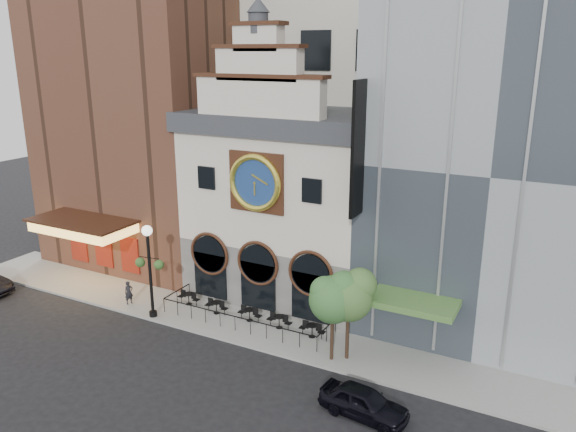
{
  "coord_description": "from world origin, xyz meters",
  "views": [
    {
      "loc": [
        16.59,
        -23.74,
        16.03
      ],
      "look_at": [
        1.0,
        6.0,
        6.07
      ],
      "focal_mm": 35.0,
      "sensor_mm": 36.0,
      "label": 1
    }
  ],
  "objects_px": {
    "tree_left": "(334,296)",
    "tree_right": "(350,293)",
    "bistro_0": "(189,298)",
    "bistro_1": "(216,306)",
    "bistro_4": "(312,330)",
    "lamppost": "(149,261)",
    "bistro_2": "(250,314)",
    "car_right": "(364,402)",
    "bistro_3": "(279,321)",
    "pedestrian": "(129,293)"
  },
  "relations": [
    {
      "from": "pedestrian",
      "to": "tree_left",
      "type": "distance_m",
      "value": 14.71
    },
    {
      "from": "bistro_3",
      "to": "lamppost",
      "type": "xyz_separation_m",
      "value": [
        -7.68,
        -2.27,
        3.19
      ]
    },
    {
      "from": "bistro_1",
      "to": "car_right",
      "type": "distance_m",
      "value": 12.84
    },
    {
      "from": "lamppost",
      "to": "bistro_4",
      "type": "bearing_deg",
      "value": 2.77
    },
    {
      "from": "car_right",
      "to": "tree_left",
      "type": "relative_size",
      "value": 0.83
    },
    {
      "from": "tree_right",
      "to": "bistro_0",
      "type": "bearing_deg",
      "value": 173.29
    },
    {
      "from": "bistro_1",
      "to": "pedestrian",
      "type": "height_order",
      "value": "pedestrian"
    },
    {
      "from": "bistro_3",
      "to": "tree_left",
      "type": "bearing_deg",
      "value": -22.56
    },
    {
      "from": "bistro_3",
      "to": "car_right",
      "type": "bearing_deg",
      "value": -36.41
    },
    {
      "from": "lamppost",
      "to": "tree_right",
      "type": "distance_m",
      "value": 12.59
    },
    {
      "from": "bistro_3",
      "to": "car_right",
      "type": "distance_m",
      "value": 9.07
    },
    {
      "from": "bistro_3",
      "to": "bistro_0",
      "type": "bearing_deg",
      "value": 179.1
    },
    {
      "from": "bistro_1",
      "to": "car_right",
      "type": "xyz_separation_m",
      "value": [
        11.71,
        -5.26,
        0.09
      ]
    },
    {
      "from": "bistro_4",
      "to": "tree_left",
      "type": "distance_m",
      "value": 4.13
    },
    {
      "from": "tree_left",
      "to": "tree_right",
      "type": "height_order",
      "value": "tree_right"
    },
    {
      "from": "bistro_0",
      "to": "car_right",
      "type": "xyz_separation_m",
      "value": [
        14.04,
        -5.49,
        0.09
      ]
    },
    {
      "from": "bistro_1",
      "to": "bistro_2",
      "type": "bearing_deg",
      "value": 2.37
    },
    {
      "from": "bistro_2",
      "to": "lamppost",
      "type": "bearing_deg",
      "value": -158.27
    },
    {
      "from": "bistro_2",
      "to": "bistro_4",
      "type": "xyz_separation_m",
      "value": [
        4.23,
        -0.06,
        0.0
      ]
    },
    {
      "from": "bistro_0",
      "to": "tree_right",
      "type": "xyz_separation_m",
      "value": [
        11.61,
        -1.37,
        3.3
      ]
    },
    {
      "from": "bistro_0",
      "to": "tree_right",
      "type": "distance_m",
      "value": 12.15
    },
    {
      "from": "bistro_4",
      "to": "pedestrian",
      "type": "relative_size",
      "value": 1.02
    },
    {
      "from": "car_right",
      "to": "tree_left",
      "type": "xyz_separation_m",
      "value": [
        -3.11,
        3.64,
        3.12
      ]
    },
    {
      "from": "bistro_3",
      "to": "pedestrian",
      "type": "relative_size",
      "value": 1.02
    },
    {
      "from": "lamppost",
      "to": "bistro_0",
      "type": "bearing_deg",
      "value": 58.79
    },
    {
      "from": "bistro_0",
      "to": "bistro_1",
      "type": "relative_size",
      "value": 1.0
    },
    {
      "from": "bistro_3",
      "to": "tree_left",
      "type": "xyz_separation_m",
      "value": [
        4.19,
        -1.74,
        3.21
      ]
    },
    {
      "from": "tree_left",
      "to": "bistro_4",
      "type": "bearing_deg",
      "value": 140.24
    },
    {
      "from": "bistro_0",
      "to": "bistro_3",
      "type": "bearing_deg",
      "value": -0.9
    },
    {
      "from": "bistro_0",
      "to": "bistro_4",
      "type": "distance_m",
      "value": 8.94
    },
    {
      "from": "bistro_3",
      "to": "bistro_4",
      "type": "height_order",
      "value": "same"
    },
    {
      "from": "car_right",
      "to": "pedestrian",
      "type": "height_order",
      "value": "pedestrian"
    },
    {
      "from": "bistro_1",
      "to": "pedestrian",
      "type": "relative_size",
      "value": 1.02
    },
    {
      "from": "bistro_2",
      "to": "bistro_3",
      "type": "xyz_separation_m",
      "value": [
        2.03,
        0.03,
        0.0
      ]
    },
    {
      "from": "tree_left",
      "to": "tree_right",
      "type": "xyz_separation_m",
      "value": [
        0.68,
        0.48,
        0.08
      ]
    },
    {
      "from": "bistro_1",
      "to": "tree_right",
      "type": "height_order",
      "value": "tree_right"
    },
    {
      "from": "bistro_4",
      "to": "lamppost",
      "type": "relative_size",
      "value": 0.27
    },
    {
      "from": "bistro_4",
      "to": "car_right",
      "type": "bearing_deg",
      "value": -46.08
    },
    {
      "from": "car_right",
      "to": "tree_right",
      "type": "xyz_separation_m",
      "value": [
        -2.43,
        4.12,
        3.2
      ]
    },
    {
      "from": "bistro_2",
      "to": "pedestrian",
      "type": "relative_size",
      "value": 1.02
    },
    {
      "from": "bistro_2",
      "to": "car_right",
      "type": "bearing_deg",
      "value": -29.86
    },
    {
      "from": "bistro_1",
      "to": "tree_left",
      "type": "distance_m",
      "value": 9.32
    },
    {
      "from": "tree_right",
      "to": "bistro_1",
      "type": "bearing_deg",
      "value": 173.01
    },
    {
      "from": "bistro_3",
      "to": "bistro_4",
      "type": "xyz_separation_m",
      "value": [
        2.2,
        -0.08,
        0.0
      ]
    },
    {
      "from": "car_right",
      "to": "lamppost",
      "type": "distance_m",
      "value": 15.61
    },
    {
      "from": "lamppost",
      "to": "bistro_1",
      "type": "bearing_deg",
      "value": 23.64
    },
    {
      "from": "bistro_2",
      "to": "car_right",
      "type": "distance_m",
      "value": 10.76
    },
    {
      "from": "bistro_0",
      "to": "lamppost",
      "type": "bearing_deg",
      "value": -111.48
    },
    {
      "from": "bistro_1",
      "to": "bistro_0",
      "type": "bearing_deg",
      "value": 174.38
    },
    {
      "from": "bistro_2",
      "to": "tree_left",
      "type": "height_order",
      "value": "tree_left"
    }
  ]
}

